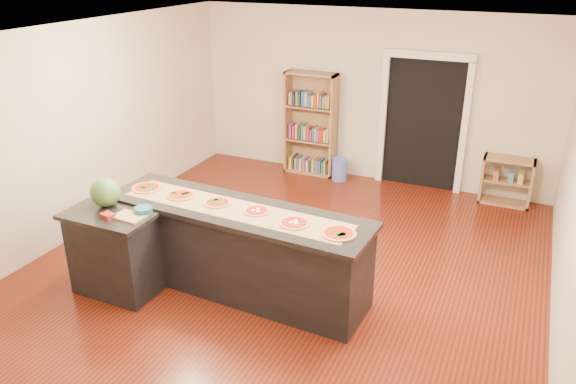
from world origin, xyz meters
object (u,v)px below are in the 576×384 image
at_px(waste_bin, 340,169).
at_px(bookshelf, 310,124).
at_px(low_shelf, 506,181).
at_px(kitchen_island, 237,249).
at_px(side_counter, 118,250).
at_px(watermelon, 105,192).

bearing_deg(waste_bin, bookshelf, 168.59).
bearing_deg(low_shelf, kitchen_island, -124.47).
distance_m(side_counter, low_shelf, 5.79).
distance_m(bookshelf, low_shelf, 3.28).
bearing_deg(bookshelf, watermelon, -99.80).
relative_size(side_counter, low_shelf, 1.35).
xyz_separation_m(low_shelf, watermelon, (-3.98, -4.25, 0.78)).
relative_size(low_shelf, watermelon, 2.28).
bearing_deg(waste_bin, watermelon, -107.86).
height_order(waste_bin, watermelon, watermelon).
relative_size(kitchen_island, watermelon, 9.49).
bearing_deg(side_counter, bookshelf, 82.74).
bearing_deg(low_shelf, bookshelf, 179.96).
distance_m(waste_bin, watermelon, 4.44).
height_order(side_counter, bookshelf, bookshelf).
distance_m(bookshelf, waste_bin, 0.92).
height_order(kitchen_island, waste_bin, kitchen_island).
bearing_deg(watermelon, side_counter, -31.21).
bearing_deg(bookshelf, low_shelf, -0.04).
bearing_deg(kitchen_island, side_counter, -152.68).
xyz_separation_m(side_counter, bookshelf, (0.59, 4.34, 0.38)).
bearing_deg(watermelon, low_shelf, 46.88).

